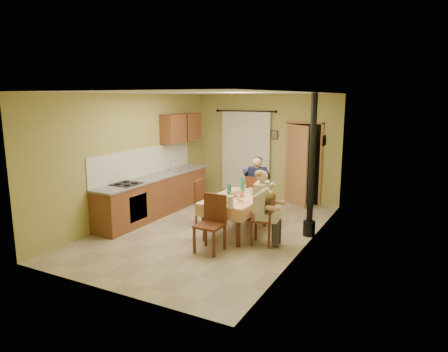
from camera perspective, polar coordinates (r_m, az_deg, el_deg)
The scene contains 17 objects.
floor at distance 8.39m, azimuth -1.85°, elevation -7.69°, with size 4.00×6.00×0.01m, color tan.
room_shell at distance 7.99m, azimuth -1.93°, elevation 4.76°, with size 4.04×6.04×2.82m.
kitchen_run at distance 9.48m, azimuth -9.70°, elevation -2.59°, with size 0.64×3.64×1.56m.
upper_cabinets at distance 10.37m, azimuth -6.11°, elevation 6.90°, with size 0.35×1.40×0.70m, color brown.
curtain at distance 10.87m, azimuth 3.09°, elevation 3.50°, with size 1.70×0.07×2.22m.
doorway at distance 10.32m, azimuth 10.86°, elevation 1.72°, with size 0.96×0.55×2.15m.
dining_table at distance 8.07m, azimuth 1.80°, elevation -5.61°, with size 1.00×1.63×0.76m.
tableware at distance 7.86m, azimuth 1.59°, elevation -2.72°, with size 0.81×1.66×0.33m.
chair_far at distance 9.06m, azimuth 4.63°, elevation -4.35°, with size 0.52×0.52×1.00m.
chair_near at distance 7.19m, azimuth -2.01°, elevation -8.49°, with size 0.46×0.46×1.02m.
chair_right at distance 7.54m, azimuth 5.61°, elevation -7.63°, with size 0.44×0.44×0.95m.
chair_left at distance 8.61m, azimuth -2.50°, elevation -5.16°, with size 0.48×0.48×0.99m.
man_far at distance 8.93m, azimuth 4.71°, elevation -0.70°, with size 0.63×0.53×1.39m.
man_right at distance 7.37m, azimuth 5.60°, elevation -3.27°, with size 0.51×0.62×1.39m.
stove_flue at distance 7.95m, azimuth 12.30°, elevation -1.33°, with size 0.24×0.24×2.80m.
picture_back at distance 10.58m, azimuth 7.24°, elevation 5.87°, with size 0.19×0.03×0.23m, color black.
picture_right at distance 8.38m, azimuth 14.10°, elevation 4.94°, with size 0.03×0.31×0.21m, color brown.
Camera 1 is at (3.90, -6.91, 2.71)m, focal length 32.00 mm.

